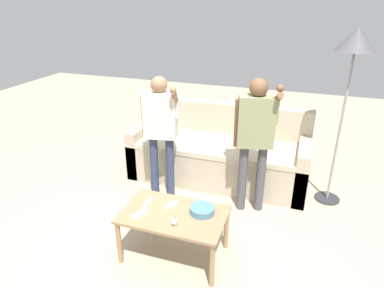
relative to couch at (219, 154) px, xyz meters
name	(u,v)px	position (x,y,z in m)	size (l,w,h in m)	color
ground_plane	(165,237)	(-0.19, -1.36, -0.32)	(12.00, 12.00, 0.00)	tan
couch	(219,154)	(0.00, 0.00, 0.00)	(2.18, 0.84, 0.91)	#B7A88E
coffee_table	(174,219)	(-0.01, -1.55, 0.07)	(0.91, 0.56, 0.45)	#997551
snack_bowl	(202,210)	(0.22, -1.46, 0.16)	(0.22, 0.22, 0.06)	teal
game_remote_nunchuk	(175,221)	(0.05, -1.68, 0.15)	(0.06, 0.09, 0.05)	white
floor_lamp	(355,51)	(1.34, -0.13, 1.36)	(0.39, 0.39, 1.91)	#2D2D33
player_right	(255,131)	(0.51, -0.60, 0.60)	(0.46, 0.28, 1.47)	#47474C
player_left	(161,124)	(-0.51, -0.64, 0.57)	(0.44, 0.28, 1.42)	#2D3856
game_remote_wand_near	(170,205)	(-0.08, -1.47, 0.14)	(0.10, 0.15, 0.03)	white
game_remote_wand_far	(139,214)	(-0.28, -1.68, 0.14)	(0.10, 0.16, 0.03)	white
game_remote_wand_spare	(148,203)	(-0.28, -1.50, 0.14)	(0.04, 0.15, 0.03)	white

